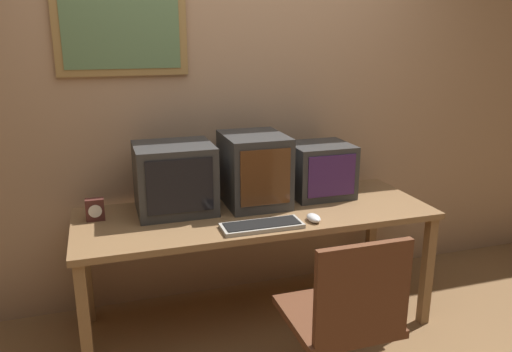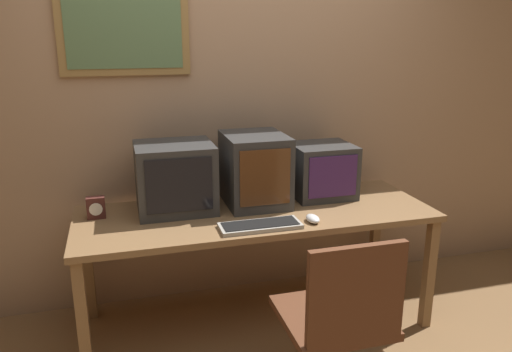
# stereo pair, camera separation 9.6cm
# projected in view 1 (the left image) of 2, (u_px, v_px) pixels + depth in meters

# --- Properties ---
(wall_back) EXTENTS (8.00, 0.08, 2.60)m
(wall_back) POSITION_uv_depth(u_px,v_px,m) (231.00, 101.00, 3.21)
(wall_back) COLOR tan
(wall_back) RESTS_ON ground_plane
(desk) EXTENTS (2.06, 0.75, 0.73)m
(desk) POSITION_uv_depth(u_px,v_px,m) (256.00, 222.00, 2.93)
(desk) COLOR olive
(desk) RESTS_ON ground_plane
(monitor_left) EXTENTS (0.44, 0.40, 0.40)m
(monitor_left) POSITION_uv_depth(u_px,v_px,m) (175.00, 178.00, 2.87)
(monitor_left) COLOR #333333
(monitor_left) RESTS_ON desk
(monitor_center) EXTENTS (0.36, 0.44, 0.43)m
(monitor_center) POSITION_uv_depth(u_px,v_px,m) (254.00, 169.00, 3.00)
(monitor_center) COLOR #333333
(monitor_center) RESTS_ON desk
(monitor_right) EXTENTS (0.38, 0.35, 0.33)m
(monitor_right) POSITION_uv_depth(u_px,v_px,m) (320.00, 170.00, 3.16)
(monitor_right) COLOR #333333
(monitor_right) RESTS_ON desk
(keyboard_main) EXTENTS (0.44, 0.16, 0.03)m
(keyboard_main) POSITION_uv_depth(u_px,v_px,m) (262.00, 225.00, 2.66)
(keyboard_main) COLOR #A8A399
(keyboard_main) RESTS_ON desk
(mouse_near_keyboard) EXTENTS (0.07, 0.12, 0.04)m
(mouse_near_keyboard) POSITION_uv_depth(u_px,v_px,m) (314.00, 218.00, 2.75)
(mouse_near_keyboard) COLOR silver
(mouse_near_keyboard) RESTS_ON desk
(desk_clock) EXTENTS (0.10, 0.06, 0.12)m
(desk_clock) POSITION_uv_depth(u_px,v_px,m) (95.00, 210.00, 2.76)
(desk_clock) COLOR #4C231E
(desk_clock) RESTS_ON desk
(office_chair) EXTENTS (0.50, 0.50, 0.90)m
(office_chair) POSITION_uv_depth(u_px,v_px,m) (342.00, 334.00, 2.32)
(office_chair) COLOR black
(office_chair) RESTS_ON ground_plane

